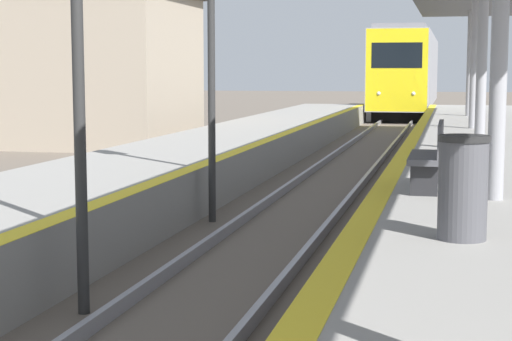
{
  "coord_description": "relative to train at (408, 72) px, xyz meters",
  "views": [
    {
      "loc": [
        2.57,
        -1.26,
        2.48
      ],
      "look_at": [
        -2.65,
        21.38,
        -0.25
      ],
      "focal_mm": 60.0,
      "sensor_mm": 36.0,
      "label": 1
    }
  ],
  "objects": [
    {
      "name": "bench",
      "position": [
        2.29,
        -38.6,
        -1.02
      ],
      "size": [
        0.44,
        1.56,
        0.92
      ],
      "color": "#4C4C51",
      "rests_on": "platform_right"
    },
    {
      "name": "train",
      "position": [
        0.0,
        0.0,
        0.0
      ],
      "size": [
        2.87,
        21.57,
        4.65
      ],
      "color": "black",
      "rests_on": "ground"
    },
    {
      "name": "station_building",
      "position": [
        -10.84,
        -23.74,
        0.26
      ],
      "size": [
        9.78,
        6.19,
        5.22
      ],
      "color": "tan",
      "rests_on": "ground"
    },
    {
      "name": "trash_bin",
      "position": [
        2.68,
        -42.07,
        -1.0
      ],
      "size": [
        0.49,
        0.49,
        1.01
      ],
      "color": "#4C4C51",
      "rests_on": "platform_right"
    },
    {
      "name": "signal_mid",
      "position": [
        -1.25,
        -37.08,
        1.04
      ],
      "size": [
        0.36,
        0.31,
        4.9
      ],
      "color": "#2D2D2D",
      "rests_on": "ground"
    }
  ]
}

